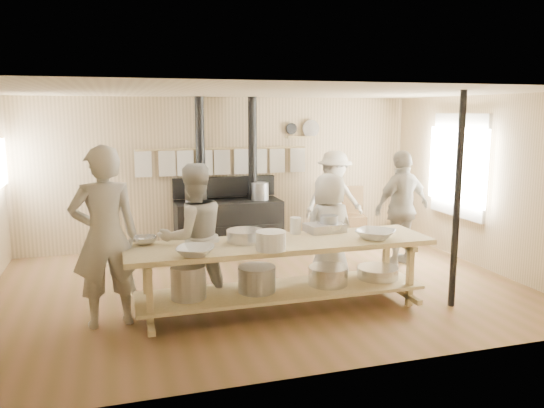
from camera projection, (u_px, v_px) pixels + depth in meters
name	position (u px, v px, depth m)	size (l,w,h in m)	color
ground	(261.00, 287.00, 7.21)	(7.00, 7.00, 0.00)	brown
room_shell	(261.00, 168.00, 6.93)	(7.00, 7.00, 7.00)	tan
window_right	(459.00, 165.00, 8.50)	(0.09, 1.50, 1.65)	beige
left_opening	(1.00, 163.00, 7.85)	(0.00, 0.90, 0.90)	white
stove	(228.00, 219.00, 9.12)	(1.90, 0.75, 2.60)	black
towel_rail	(224.00, 159.00, 9.21)	(3.00, 0.04, 0.47)	tan
back_wall_shelf	(303.00, 131.00, 9.57)	(0.63, 0.14, 0.32)	tan
prep_table	(281.00, 269.00, 6.27)	(3.60, 0.90, 0.85)	tan
support_post	(457.00, 201.00, 6.29)	(0.08, 0.08, 2.60)	black
cook_far_left	(105.00, 237.00, 5.77)	(0.73, 0.48, 2.01)	#ADA799
cook_left	(193.00, 237.00, 6.29)	(0.86, 0.67, 1.76)	#ADA799
cook_center	(329.00, 230.00, 7.14)	(0.76, 0.49, 1.55)	#ADA799
cook_right	(402.00, 208.00, 8.16)	(1.04, 0.43, 1.78)	#ADA799
cook_by_window	(334.00, 199.00, 9.32)	(1.09, 0.63, 1.68)	#ADA799
chair	(351.00, 226.00, 9.65)	(0.58, 0.58, 1.01)	brown
bowl_white_a	(195.00, 251.00, 5.59)	(0.40, 0.40, 0.10)	white
bowl_steel_a	(144.00, 240.00, 6.08)	(0.29, 0.29, 0.09)	silver
bowl_white_b	(375.00, 234.00, 6.33)	(0.45, 0.45, 0.11)	white
bowl_steel_b	(330.00, 227.00, 6.73)	(0.35, 0.35, 0.11)	silver
roasting_pan	(325.00, 228.00, 6.71)	(0.48, 0.32, 0.11)	#B2B2B7
mixing_bowl_large	(245.00, 236.00, 6.20)	(0.44, 0.44, 0.14)	silver
bucket_galv	(329.00, 223.00, 6.72)	(0.23, 0.23, 0.21)	gray
deep_bowl_enamel	(271.00, 241.00, 5.82)	(0.33, 0.33, 0.21)	white
pitcher	(296.00, 226.00, 6.59)	(0.13, 0.13, 0.21)	white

